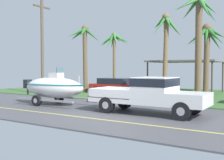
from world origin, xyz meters
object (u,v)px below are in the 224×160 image
(parked_sedan_near, at_px, (117,86))
(carport_awning, at_px, (186,62))
(boat_on_trailer, at_px, (53,87))
(palm_tree_near_left, at_px, (207,43))
(palm_tree_far_left, at_px, (114,43))
(utility_pole, at_px, (42,46))
(palm_tree_near_right, at_px, (84,43))
(palm_tree_far_right, at_px, (198,24))
(palm_tree_mid, at_px, (166,35))
(pickup_truck_towing, at_px, (155,93))

(parked_sedan_near, height_order, carport_awning, carport_awning)
(boat_on_trailer, bearing_deg, parked_sedan_near, 92.94)
(palm_tree_near_left, distance_m, palm_tree_far_left, 12.37)
(palm_tree_far_left, bearing_deg, palm_tree_near_left, -26.33)
(carport_awning, relative_size, palm_tree_far_left, 1.00)
(utility_pole, bearing_deg, palm_tree_near_left, 15.85)
(palm_tree_near_right, xyz_separation_m, palm_tree_far_right, (10.71, -2.07, 0.48))
(utility_pole, bearing_deg, palm_tree_far_left, 80.78)
(palm_tree_mid, height_order, palm_tree_far_left, palm_tree_mid)
(boat_on_trailer, bearing_deg, palm_tree_far_right, 36.99)
(palm_tree_far_right, relative_size, utility_pole, 0.88)
(palm_tree_near_left, distance_m, palm_tree_far_right, 2.47)
(pickup_truck_towing, distance_m, palm_tree_near_left, 8.31)
(palm_tree_far_left, bearing_deg, parked_sedan_near, -56.17)
(parked_sedan_near, xyz_separation_m, palm_tree_near_left, (7.63, -0.36, 3.35))
(palm_tree_far_left, xyz_separation_m, palm_tree_far_right, (11.08, -7.75, 0.07))
(pickup_truck_towing, relative_size, parked_sedan_near, 1.26)
(pickup_truck_towing, relative_size, palm_tree_far_left, 0.98)
(palm_tree_near_right, bearing_deg, utility_pole, -118.78)
(boat_on_trailer, relative_size, parked_sedan_near, 1.19)
(parked_sedan_near, height_order, palm_tree_near_right, palm_tree_near_right)
(palm_tree_mid, bearing_deg, pickup_truck_towing, -71.60)
(boat_on_trailer, bearing_deg, palm_tree_near_left, 46.95)
(palm_tree_near_right, xyz_separation_m, utility_pole, (-1.84, -3.35, -0.40))
(palm_tree_far_right, xyz_separation_m, utility_pole, (-12.54, -1.28, -0.87))
(pickup_truck_towing, bearing_deg, carport_awning, 101.08)
(palm_tree_near_right, relative_size, utility_pole, 0.77)
(palm_tree_mid, xyz_separation_m, palm_tree_far_right, (3.89, -4.51, -0.04))
(parked_sedan_near, height_order, palm_tree_near_left, palm_tree_near_left)
(palm_tree_far_right, bearing_deg, palm_tree_mid, 130.74)
(palm_tree_near_left, xyz_separation_m, palm_tree_near_right, (-10.69, -0.21, 0.49))
(carport_awning, bearing_deg, palm_tree_near_left, -58.66)
(parked_sedan_near, bearing_deg, palm_tree_near_left, -2.68)
(utility_pole, bearing_deg, parked_sedan_near, 38.64)
(carport_awning, relative_size, palm_tree_near_right, 1.00)
(parked_sedan_near, distance_m, palm_tree_far_right, 9.17)
(palm_tree_mid, bearing_deg, palm_tree_far_right, -49.26)
(palm_tree_mid, distance_m, palm_tree_far_right, 5.96)
(palm_tree_far_left, distance_m, utility_pole, 9.18)
(palm_tree_near_right, bearing_deg, pickup_truck_towing, -36.57)
(parked_sedan_near, distance_m, carport_awning, 6.86)
(pickup_truck_towing, bearing_deg, palm_tree_near_right, 143.43)
(palm_tree_near_right, distance_m, palm_tree_far_right, 10.91)
(carport_awning, xyz_separation_m, palm_tree_near_left, (3.05, -5.01, 1.23))
(pickup_truck_towing, distance_m, utility_pole, 13.05)
(carport_awning, relative_size, palm_tree_far_right, 0.88)
(boat_on_trailer, xyz_separation_m, palm_tree_near_left, (7.22, 7.73, 2.95))
(parked_sedan_near, distance_m, palm_tree_far_left, 7.48)
(parked_sedan_near, height_order, palm_tree_far_right, palm_tree_far_right)
(parked_sedan_near, distance_m, utility_pole, 7.15)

